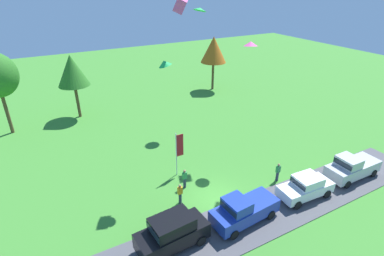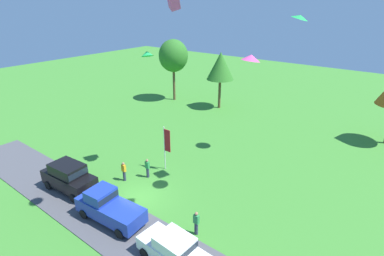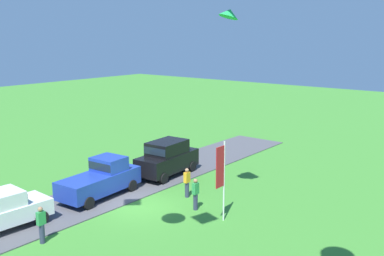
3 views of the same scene
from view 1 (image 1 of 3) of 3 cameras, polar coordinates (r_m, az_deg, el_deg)
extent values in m
plane|color=#3D842D|center=(24.05, 5.05, -13.44)|extent=(120.00, 120.00, 0.00)
cube|color=#4C4C51|center=(22.31, 9.33, -17.49)|extent=(36.00, 4.40, 0.06)
cube|color=black|center=(20.02, -3.75, -19.76)|extent=(4.73, 2.23, 1.10)
cube|color=black|center=(19.33, -3.84, -17.77)|extent=(2.72, 1.94, 0.84)
cube|color=#19232D|center=(19.33, -3.84, -17.77)|extent=(2.77, 1.91, 0.46)
cylinder|color=black|center=(20.55, -9.10, -20.80)|extent=(0.70, 0.29, 0.68)
cylinder|color=black|center=(20.45, 1.71, -20.68)|extent=(0.70, 0.29, 0.68)
cylinder|color=black|center=(21.51, -1.13, -17.72)|extent=(0.70, 0.29, 0.68)
cube|color=#1E389E|center=(21.98, 10.01, -15.28)|extent=(5.13, 2.27, 1.00)
cube|color=#1E389E|center=(20.97, 8.53, -14.30)|extent=(1.63, 1.87, 0.80)
cube|color=#19232D|center=(20.97, 8.53, -14.30)|extent=(1.66, 1.84, 0.44)
cylinder|color=black|center=(20.99, 7.98, -19.45)|extent=(0.70, 0.29, 0.68)
cylinder|color=black|center=(21.96, 4.82, -16.71)|extent=(0.70, 0.29, 0.68)
cylinder|color=black|center=(22.83, 14.77, -15.67)|extent=(0.70, 0.29, 0.68)
cylinder|color=black|center=(23.72, 11.56, -13.38)|extent=(0.70, 0.29, 0.68)
cube|color=white|center=(25.30, 20.73, -10.76)|extent=(4.49, 2.04, 0.80)
cube|color=white|center=(24.94, 21.17, -9.31)|extent=(2.09, 1.75, 0.70)
cube|color=#19232D|center=(24.94, 21.17, -9.31)|extent=(2.13, 1.72, 0.38)
cylinder|color=black|center=(24.18, 19.42, -13.67)|extent=(0.69, 0.28, 0.68)
cylinder|color=black|center=(25.09, 16.74, -11.55)|extent=(0.69, 0.28, 0.68)
cylinder|color=black|center=(26.08, 24.29, -11.37)|extent=(0.69, 0.28, 0.68)
cylinder|color=black|center=(26.93, 21.62, -9.52)|extent=(0.69, 0.28, 0.68)
cube|color=#B7B7BC|center=(29.24, 28.24, -6.78)|extent=(5.02, 1.97, 1.00)
cube|color=#B7B7BC|center=(28.20, 27.68, -5.72)|extent=(1.52, 1.78, 0.80)
cube|color=#19232D|center=(28.20, 27.68, -5.72)|extent=(1.55, 1.75, 0.44)
cylinder|color=black|center=(27.85, 27.44, -9.52)|extent=(0.68, 0.25, 0.68)
cylinder|color=black|center=(28.65, 24.60, -7.82)|extent=(0.68, 0.25, 0.68)
cylinder|color=black|center=(30.43, 31.27, -7.37)|extent=(0.68, 0.25, 0.68)
cylinder|color=black|center=(31.17, 28.57, -5.88)|extent=(0.68, 0.25, 0.68)
cylinder|color=#2D334C|center=(24.92, -1.40, -10.41)|extent=(0.24, 0.24, 0.88)
cube|color=#2D8E47|center=(24.48, -1.42, -9.02)|extent=(0.36, 0.22, 0.60)
sphere|color=#9E7051|center=(24.24, -1.43, -8.22)|extent=(0.22, 0.22, 0.22)
cylinder|color=#2D334C|center=(26.64, 15.91, -8.85)|extent=(0.24, 0.24, 0.88)
cube|color=#2D8E47|center=(26.24, 16.10, -7.52)|extent=(0.36, 0.22, 0.60)
sphere|color=#9E7051|center=(26.01, 16.22, -6.75)|extent=(0.22, 0.22, 0.22)
cylinder|color=#2D334C|center=(23.42, -2.27, -13.22)|extent=(0.24, 0.24, 0.88)
cube|color=orange|center=(22.96, -2.30, -11.80)|extent=(0.36, 0.22, 0.60)
sphere|color=#9E7051|center=(22.70, -2.32, -10.97)|extent=(0.22, 0.22, 0.22)
cylinder|color=brown|center=(38.26, -31.73, 2.41)|extent=(0.36, 0.36, 4.69)
cylinder|color=brown|center=(39.30, -20.95, 4.79)|extent=(0.36, 0.36, 4.06)
cone|color=#2D7023|center=(38.17, -21.89, 10.16)|extent=(3.65, 3.65, 3.65)
cylinder|color=brown|center=(46.77, 3.98, 9.89)|extent=(0.36, 0.36, 4.21)
cone|color=#B25B19|center=(45.80, 4.14, 14.69)|extent=(3.79, 3.79, 3.79)
cylinder|color=silver|center=(25.56, -2.99, -5.07)|extent=(0.08, 0.08, 4.07)
cube|color=red|center=(25.28, -2.32, -3.30)|extent=(0.64, 0.04, 2.04)
cube|color=#EA4C9E|center=(22.77, -2.22, 22.41)|extent=(1.17, 1.33, 1.37)
cone|color=green|center=(21.60, -5.28, 12.18)|extent=(1.36, 1.33, 0.64)
cone|color=#EA4C9E|center=(26.57, 11.11, 15.46)|extent=(1.66, 1.68, 0.56)
cone|color=green|center=(33.18, 1.52, 21.70)|extent=(1.77, 1.75, 0.65)
camera|label=2|loc=(25.43, 56.87, 11.42)|focal=28.00mm
camera|label=3|loc=(41.81, 12.01, 17.24)|focal=42.00mm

